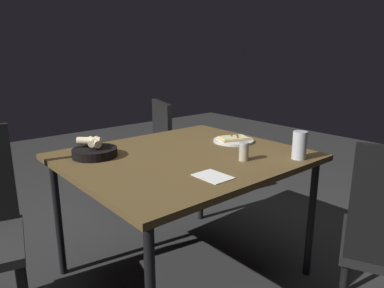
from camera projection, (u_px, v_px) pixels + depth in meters
name	position (u px, v px, depth m)	size (l,w,h in m)	color
ground	(185.00, 273.00, 2.07)	(8.00, 8.00, 0.00)	#2D2D2D
dining_table	(184.00, 164.00, 1.90)	(1.05, 1.20, 0.72)	brown
pizza_plate	(233.00, 140.00, 2.15)	(0.24, 0.24, 0.04)	white
bread_basket	(94.00, 151.00, 1.84)	(0.23, 0.23, 0.10)	black
beer_glass	(299.00, 147.00, 1.79)	(0.07, 0.07, 0.14)	silver
pepper_shaker	(244.00, 152.00, 1.77)	(0.05, 0.05, 0.09)	#BFB299
napkin	(213.00, 176.00, 1.55)	(0.16, 0.12, 0.00)	white
chair_spare	(148.00, 147.00, 2.89)	(0.56, 0.56, 0.86)	#2B2B2B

